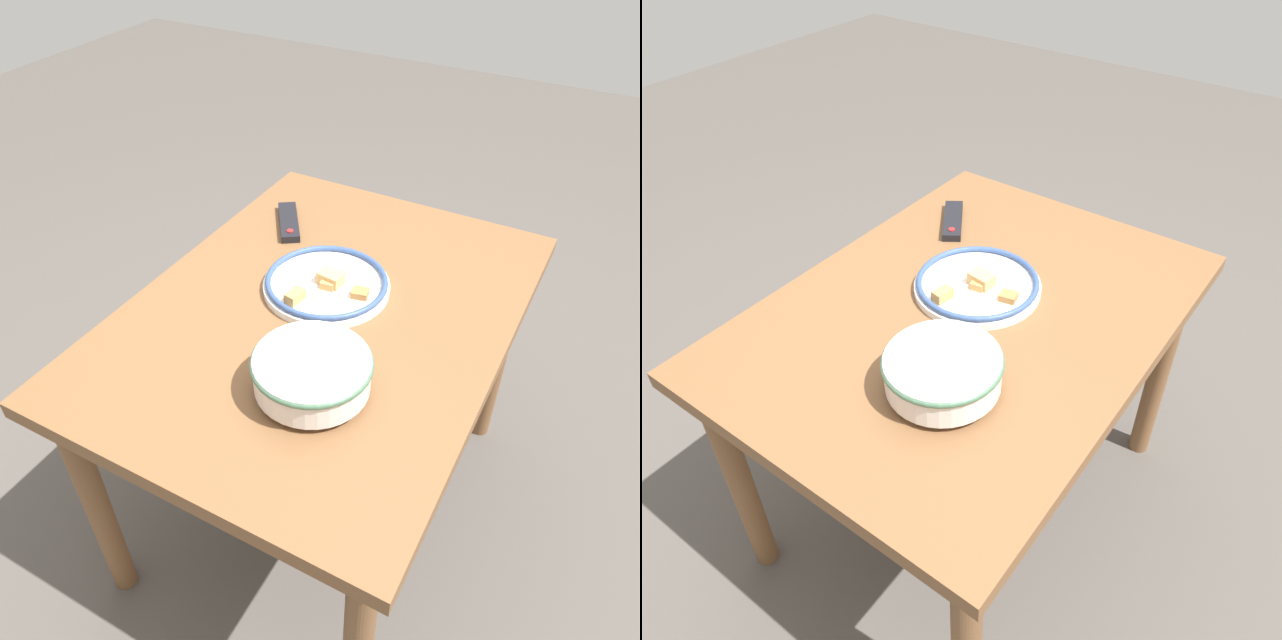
# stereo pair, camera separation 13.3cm
# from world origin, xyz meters

# --- Properties ---
(ground_plane) EXTENTS (8.00, 8.00, 0.00)m
(ground_plane) POSITION_xyz_m (0.00, 0.00, 0.00)
(ground_plane) COLOR #4C4742
(dining_table) EXTENTS (1.12, 0.83, 0.74)m
(dining_table) POSITION_xyz_m (0.00, 0.00, 0.64)
(dining_table) COLOR brown
(dining_table) RESTS_ON ground_plane
(noodle_bowl) EXTENTS (0.24, 0.24, 0.08)m
(noodle_bowl) POSITION_xyz_m (-0.24, -0.11, 0.79)
(noodle_bowl) COLOR silver
(noodle_bowl) RESTS_ON dining_table
(food_plate) EXTENTS (0.30, 0.30, 0.05)m
(food_plate) POSITION_xyz_m (0.07, 0.03, 0.75)
(food_plate) COLOR white
(food_plate) RESTS_ON dining_table
(tv_remote) EXTENTS (0.18, 0.14, 0.02)m
(tv_remote) POSITION_xyz_m (0.28, 0.25, 0.75)
(tv_remote) COLOR black
(tv_remote) RESTS_ON dining_table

